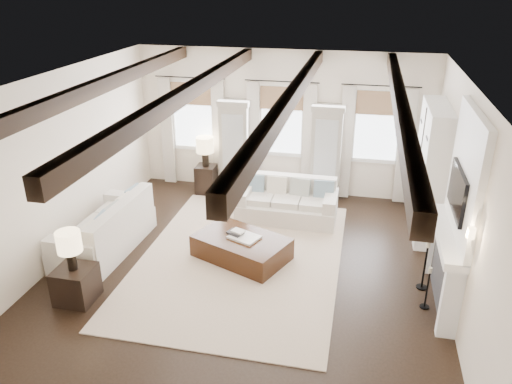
% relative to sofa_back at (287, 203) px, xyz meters
% --- Properties ---
extents(ground, '(7.50, 7.50, 0.00)m').
position_rel_sofa_back_xyz_m(ground, '(-0.38, -2.31, -0.34)').
color(ground, black).
rests_on(ground, ground).
extents(room_shell, '(6.54, 7.54, 3.22)m').
position_rel_sofa_back_xyz_m(room_shell, '(0.36, -1.41, 1.55)').
color(room_shell, white).
rests_on(room_shell, ground).
extents(area_rug, '(3.46, 4.88, 0.02)m').
position_rel_sofa_back_xyz_m(area_rug, '(-0.55, -1.76, -0.33)').
color(area_rug, beige).
rests_on(area_rug, ground).
extents(sofa_back, '(2.00, 0.92, 0.86)m').
position_rel_sofa_back_xyz_m(sofa_back, '(0.00, 0.00, 0.00)').
color(sofa_back, silver).
rests_on(sofa_back, ground).
extents(sofa_left, '(1.08, 2.23, 0.94)m').
position_rel_sofa_back_xyz_m(sofa_left, '(-2.97, -1.95, 0.04)').
color(sofa_left, silver).
rests_on(sofa_left, ground).
extents(ottoman, '(1.83, 1.51, 0.41)m').
position_rel_sofa_back_xyz_m(ottoman, '(-0.54, -1.73, -0.14)').
color(ottoman, black).
rests_on(ottoman, ground).
extents(tray, '(0.61, 0.54, 0.04)m').
position_rel_sofa_back_xyz_m(tray, '(-0.48, -1.74, 0.09)').
color(tray, white).
rests_on(tray, ottoman).
extents(book_lower, '(0.32, 0.28, 0.04)m').
position_rel_sofa_back_xyz_m(book_lower, '(-0.66, -1.68, 0.13)').
color(book_lower, '#262628').
rests_on(book_lower, tray).
extents(book_upper, '(0.27, 0.24, 0.03)m').
position_rel_sofa_back_xyz_m(book_upper, '(-0.61, -1.68, 0.17)').
color(book_upper, beige).
rests_on(book_upper, book_lower).
extents(side_table_front, '(0.56, 0.56, 0.56)m').
position_rel_sofa_back_xyz_m(side_table_front, '(-2.72, -3.47, -0.06)').
color(side_table_front, black).
rests_on(side_table_front, ground).
extents(lamp_front, '(0.37, 0.37, 0.63)m').
position_rel_sofa_back_xyz_m(lamp_front, '(-2.72, -3.47, 0.64)').
color(lamp_front, black).
rests_on(lamp_front, side_table_front).
extents(side_table_back, '(0.43, 0.43, 0.65)m').
position_rel_sofa_back_xyz_m(side_table_back, '(-2.02, 0.93, -0.02)').
color(side_table_back, black).
rests_on(side_table_back, ground).
extents(lamp_back, '(0.39, 0.39, 0.67)m').
position_rel_sofa_back_xyz_m(lamp_back, '(-2.02, 0.93, 0.77)').
color(lamp_back, black).
rests_on(lamp_back, side_table_back).
extents(candlestick_near, '(0.14, 0.14, 0.70)m').
position_rel_sofa_back_xyz_m(candlestick_near, '(2.52, -2.52, -0.05)').
color(candlestick_near, black).
rests_on(candlestick_near, ground).
extents(candlestick_far, '(0.17, 0.17, 0.86)m').
position_rel_sofa_back_xyz_m(candlestick_far, '(2.52, -2.00, 0.01)').
color(candlestick_far, black).
rests_on(candlestick_far, ground).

